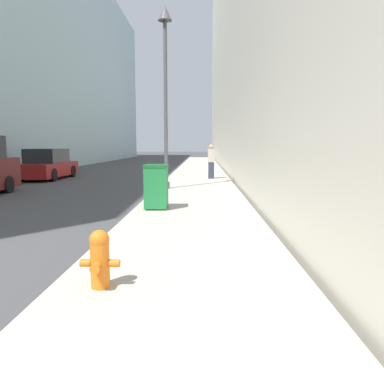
{
  "coord_description": "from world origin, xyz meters",
  "views": [
    {
      "loc": [
        5.7,
        -3.11,
        1.78
      ],
      "look_at": [
        5.08,
        18.88,
        -0.98
      ],
      "focal_mm": 35.0,
      "sensor_mm": 36.0,
      "label": 1
    }
  ],
  "objects_px": {
    "trash_bin": "(156,186)",
    "pedestrian_on_sidewalk": "(211,161)",
    "lamppost": "(165,64)",
    "parked_sedan_near": "(47,165)",
    "fire_hydrant": "(100,258)"
  },
  "relations": [
    {
      "from": "trash_bin",
      "to": "pedestrian_on_sidewalk",
      "type": "bearing_deg",
      "value": 79.71
    },
    {
      "from": "lamppost",
      "to": "parked_sedan_near",
      "type": "distance_m",
      "value": 9.55
    },
    {
      "from": "lamppost",
      "to": "pedestrian_on_sidewalk",
      "type": "relative_size",
      "value": 3.96
    },
    {
      "from": "fire_hydrant",
      "to": "pedestrian_on_sidewalk",
      "type": "xyz_separation_m",
      "value": [
        1.61,
        14.39,
        0.49
      ]
    },
    {
      "from": "parked_sedan_near",
      "to": "pedestrian_on_sidewalk",
      "type": "height_order",
      "value": "pedestrian_on_sidewalk"
    },
    {
      "from": "trash_bin",
      "to": "parked_sedan_near",
      "type": "bearing_deg",
      "value": 125.11
    },
    {
      "from": "trash_bin",
      "to": "pedestrian_on_sidewalk",
      "type": "height_order",
      "value": "pedestrian_on_sidewalk"
    },
    {
      "from": "fire_hydrant",
      "to": "trash_bin",
      "type": "bearing_deg",
      "value": 90.13
    },
    {
      "from": "fire_hydrant",
      "to": "parked_sedan_near",
      "type": "distance_m",
      "value": 16.93
    },
    {
      "from": "fire_hydrant",
      "to": "lamppost",
      "type": "bearing_deg",
      "value": 91.14
    },
    {
      "from": "fire_hydrant",
      "to": "lamppost",
      "type": "distance_m",
      "value": 10.91
    },
    {
      "from": "fire_hydrant",
      "to": "pedestrian_on_sidewalk",
      "type": "distance_m",
      "value": 14.49
    },
    {
      "from": "parked_sedan_near",
      "to": "pedestrian_on_sidewalk",
      "type": "distance_m",
      "value": 8.7
    },
    {
      "from": "fire_hydrant",
      "to": "pedestrian_on_sidewalk",
      "type": "height_order",
      "value": "pedestrian_on_sidewalk"
    },
    {
      "from": "trash_bin",
      "to": "lamppost",
      "type": "bearing_deg",
      "value": 92.32
    }
  ]
}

